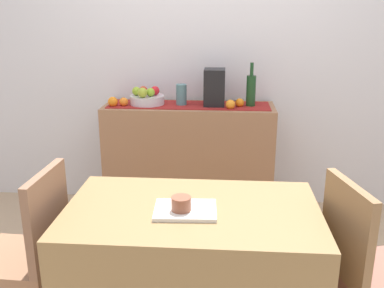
{
  "coord_description": "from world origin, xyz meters",
  "views": [
    {
      "loc": [
        0.18,
        -2.42,
        1.63
      ],
      "look_at": [
        -0.03,
        0.34,
        0.76
      ],
      "focal_mm": 41.01,
      "sensor_mm": 36.0,
      "label": 1
    }
  ],
  "objects": [
    {
      "name": "open_book",
      "position": [
        0.01,
        -0.62,
        0.75
      ],
      "size": [
        0.29,
        0.22,
        0.02
      ],
      "primitive_type": "cube",
      "rotation": [
        0.0,
        0.0,
        0.05
      ],
      "color": "white",
      "rests_on": "dining_table"
    },
    {
      "name": "orange_loose_far",
      "position": [
        0.22,
        0.81,
        0.93
      ],
      "size": [
        0.07,
        0.07,
        0.07
      ],
      "primitive_type": "sphere",
      "color": "orange",
      "rests_on": "sideboard_console"
    },
    {
      "name": "coffee_maker",
      "position": [
        0.1,
        0.92,
        1.04
      ],
      "size": [
        0.16,
        0.18,
        0.29
      ],
      "primitive_type": "cube",
      "color": "black",
      "rests_on": "sideboard_console"
    },
    {
      "name": "orange_loose_mid",
      "position": [
        0.29,
        0.89,
        0.93
      ],
      "size": [
        0.07,
        0.07,
        0.07
      ],
      "primitive_type": "sphere",
      "color": "orange",
      "rests_on": "sideboard_console"
    },
    {
      "name": "sideboard_console",
      "position": [
        -0.1,
        0.92,
        0.45
      ],
      "size": [
        1.33,
        0.42,
        0.9
      ],
      "primitive_type": "cube",
      "color": "#936748",
      "rests_on": "ground"
    },
    {
      "name": "apple_rear",
      "position": [
        -0.51,
        0.91,
        1.0
      ],
      "size": [
        0.07,
        0.07,
        0.07
      ],
      "primitive_type": "sphere",
      "color": "#8DAF2C",
      "rests_on": "fruit_bowl"
    },
    {
      "name": "ground_plane",
      "position": [
        0.0,
        0.0,
        -0.01
      ],
      "size": [
        6.4,
        6.4,
        0.02
      ],
      "primitive_type": "cube",
      "color": "tan",
      "rests_on": "ground"
    },
    {
      "name": "chair_near_window",
      "position": [
        -0.82,
        -0.58,
        0.27
      ],
      "size": [
        0.42,
        0.42,
        0.9
      ],
      "color": "#906548",
      "rests_on": "ground"
    },
    {
      "name": "table_runner",
      "position": [
        -0.1,
        0.92,
        0.9
      ],
      "size": [
        1.25,
        0.32,
        0.01
      ],
      "primitive_type": "cube",
      "color": "maroon",
      "rests_on": "sideboard_console"
    },
    {
      "name": "dining_table",
      "position": [
        0.04,
        -0.58,
        0.37
      ],
      "size": [
        1.18,
        0.71,
        0.74
      ],
      "primitive_type": "cube",
      "color": "olive",
      "rests_on": "ground"
    },
    {
      "name": "ceramic_vase",
      "position": [
        -0.16,
        0.92,
        0.98
      ],
      "size": [
        0.08,
        0.08,
        0.16
      ],
      "primitive_type": "cylinder",
      "color": "slate",
      "rests_on": "sideboard_console"
    },
    {
      "name": "fruit_bowl",
      "position": [
        -0.43,
        0.92,
        0.94
      ],
      "size": [
        0.27,
        0.27,
        0.07
      ],
      "primitive_type": "cylinder",
      "color": "silver",
      "rests_on": "table_runner"
    },
    {
      "name": "orange_loose_end",
      "position": [
        -0.68,
        0.83,
        0.93
      ],
      "size": [
        0.08,
        0.08,
        0.08
      ],
      "primitive_type": "sphere",
      "color": "orange",
      "rests_on": "sideboard_console"
    },
    {
      "name": "apple_left",
      "position": [
        -0.37,
        0.94,
        1.0
      ],
      "size": [
        0.07,
        0.07,
        0.07
      ],
      "primitive_type": "sphere",
      "color": "red",
      "rests_on": "fruit_bowl"
    },
    {
      "name": "apple_right",
      "position": [
        -0.45,
        0.84,
        1.01
      ],
      "size": [
        0.08,
        0.08,
        0.08
      ],
      "primitive_type": "sphere",
      "color": "#95A830",
      "rests_on": "fruit_bowl"
    },
    {
      "name": "orange_loose_near_bowl",
      "position": [
        -0.6,
        0.85,
        0.93
      ],
      "size": [
        0.07,
        0.07,
        0.07
      ],
      "primitive_type": "sphere",
      "color": "orange",
      "rests_on": "sideboard_console"
    },
    {
      "name": "apple_upper",
      "position": [
        -0.4,
        0.89,
        1.0
      ],
      "size": [
        0.07,
        0.07,
        0.07
      ],
      "primitive_type": "sphere",
      "color": "#8AB32D",
      "rests_on": "fruit_bowl"
    },
    {
      "name": "wine_bottle",
      "position": [
        0.38,
        0.92,
        1.02
      ],
      "size": [
        0.07,
        0.07,
        0.34
      ],
      "color": "#1B411F",
      "rests_on": "sideboard_console"
    },
    {
      "name": "coffee_cup",
      "position": [
        -0.01,
        -0.64,
        0.78
      ],
      "size": [
        0.09,
        0.09,
        0.08
      ],
      "primitive_type": "cylinder",
      "color": "brown",
      "rests_on": "dining_table"
    },
    {
      "name": "room_wall_rear",
      "position": [
        0.0,
        1.18,
        1.35
      ],
      "size": [
        6.4,
        0.06,
        2.7
      ],
      "primitive_type": "cube",
      "color": "silver",
      "rests_on": "ground"
    },
    {
      "name": "apple_center",
      "position": [
        -0.47,
        0.97,
        1.0
      ],
      "size": [
        0.06,
        0.06,
        0.06
      ],
      "primitive_type": "sphere",
      "color": "#B83E29",
      "rests_on": "fruit_bowl"
    }
  ]
}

